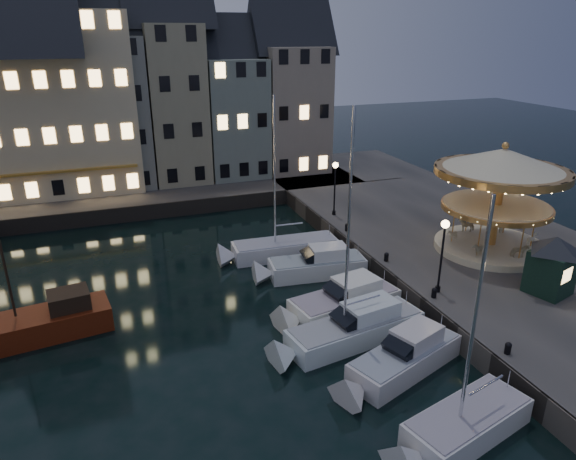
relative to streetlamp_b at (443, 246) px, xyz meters
name	(u,v)px	position (x,y,z in m)	size (l,w,h in m)	color
ground	(325,347)	(-7.20, -1.00, -4.02)	(160.00, 160.00, 0.00)	black
quay_east	(477,251)	(6.80, 5.00, -3.37)	(16.00, 56.00, 1.30)	#474442
quay_north	(122,194)	(-15.20, 27.00, -3.37)	(44.00, 12.00, 1.30)	#474442
quaywall_e	(373,268)	(-1.20, 5.00, -3.37)	(0.15, 44.00, 1.30)	#47423A
quaywall_n	(151,212)	(-13.20, 21.00, -3.37)	(48.00, 0.15, 1.30)	#47423A
streetlamp_b	(443,246)	(0.00, 0.00, 0.00)	(0.44, 0.44, 4.17)	black
streetlamp_c	(335,181)	(0.00, 13.50, 0.00)	(0.44, 0.44, 4.17)	black
streetlamp_d	(515,189)	(11.30, 7.00, 0.00)	(0.44, 0.44, 4.17)	black
bollard_a	(508,348)	(-0.60, -6.00, -2.41)	(0.30, 0.30, 0.57)	black
bollard_b	(434,292)	(-0.60, -0.50, -2.41)	(0.30, 0.30, 0.57)	black
bollard_c	(386,256)	(-0.60, 4.50, -2.41)	(0.30, 0.30, 0.57)	black
bollard_d	(347,227)	(-0.60, 10.00, -2.41)	(0.30, 0.30, 0.57)	black
townhouse_nb	(37,110)	(-21.25, 29.00, 4.26)	(6.16, 8.00, 13.80)	#7B6C5F
townhouse_nc	(110,101)	(-15.20, 29.00, 4.76)	(6.82, 8.00, 14.80)	slate
townhouse_nd	(174,93)	(-9.45, 29.00, 5.26)	(5.50, 8.00, 15.80)	gray
townhouse_ne	(231,107)	(-4.00, 29.00, 3.76)	(6.16, 8.00, 12.80)	slate
townhouse_nf	(290,99)	(2.05, 29.00, 4.26)	(6.82, 8.00, 13.80)	gray
hotel_corner	(34,93)	(-21.20, 29.00, 5.76)	(17.60, 9.00, 16.80)	beige
motorboat_a	(458,430)	(-5.01, -8.47, -3.48)	(6.51, 3.47, 10.73)	silver
motorboat_b	(399,362)	(-4.88, -4.09, -3.38)	(6.97, 4.08, 2.15)	silver
motorboat_c	(349,331)	(-5.90, -1.03, -3.34)	(8.33, 3.32, 11.01)	silver
motorboat_d	(338,304)	(-5.21, 1.64, -3.38)	(7.28, 3.47, 2.15)	white
motorboat_e	(311,267)	(-4.79, 6.62, -3.38)	(7.21, 2.75, 2.15)	silver
motorboat_f	(277,250)	(-5.83, 10.17, -3.49)	(8.35, 2.54, 11.06)	silver
red_fishing_boat	(44,324)	(-20.27, 4.92, -3.33)	(7.02, 3.24, 5.73)	#581B0A
carousel	(500,181)	(6.68, 3.70, 1.96)	(8.12, 8.12, 7.10)	beige
ticket_kiosk	(554,255)	(5.55, -2.14, -0.50)	(3.18, 3.18, 3.72)	black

